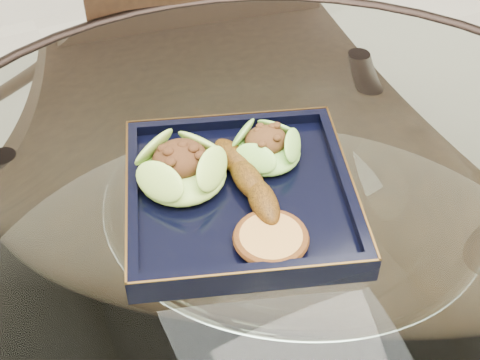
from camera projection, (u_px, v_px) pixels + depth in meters
name	position (u px, v px, depth m)	size (l,w,h in m)	color
dining_table	(285.00, 307.00, 0.90)	(1.13, 1.13, 0.77)	white
dining_chair	(226.00, 121.00, 1.23)	(0.51, 0.51, 1.03)	black
navy_plate	(240.00, 198.00, 0.81)	(0.27, 0.27, 0.02)	black
lettuce_wrap_left	(182.00, 170.00, 0.80)	(0.11, 0.11, 0.04)	#6BA02E
lettuce_wrap_right	(266.00, 149.00, 0.83)	(0.09, 0.09, 0.03)	#5AA12E
roasted_plantain	(248.00, 179.00, 0.80)	(0.15, 0.03, 0.03)	#643A0A
crumb_patty	(271.00, 239.00, 0.74)	(0.07, 0.07, 0.01)	#BB853E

